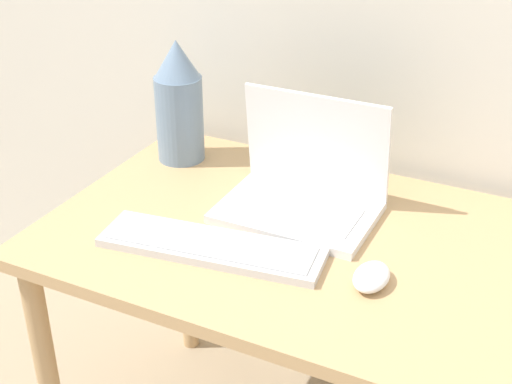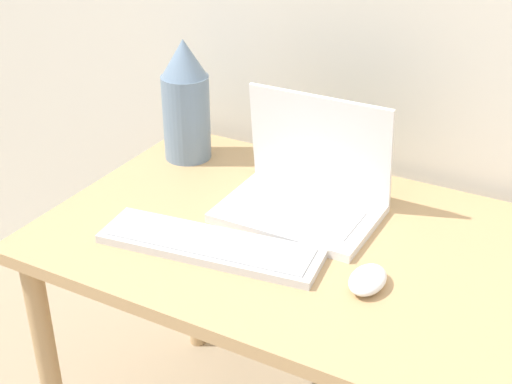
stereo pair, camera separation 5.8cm
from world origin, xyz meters
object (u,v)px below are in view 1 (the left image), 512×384
laptop (304,187)px  vase (179,102)px  keyboard (212,247)px  mouse (371,277)px

laptop → vase: 0.42m
keyboard → mouse: 0.34m
keyboard → vase: (-0.29, 0.35, 0.15)m
mouse → vase: size_ratio=0.33×
keyboard → mouse: (0.33, 0.03, 0.01)m
laptop → mouse: bearing=-42.5°
keyboard → vase: 0.48m
keyboard → laptop: bearing=67.2°
laptop → mouse: laptop is taller
mouse → vase: 0.72m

